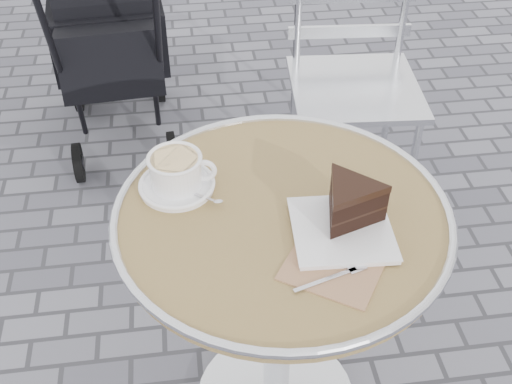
{
  "coord_description": "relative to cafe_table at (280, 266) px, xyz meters",
  "views": [
    {
      "loc": [
        -0.19,
        -0.97,
        1.64
      ],
      "look_at": [
        -0.05,
        0.02,
        0.78
      ],
      "focal_mm": 45.0,
      "sensor_mm": 36.0,
      "label": 1
    }
  ],
  "objects": [
    {
      "name": "cake_plate_set",
      "position": [
        0.12,
        -0.06,
        0.21
      ],
      "size": [
        0.26,
        0.32,
        0.11
      ],
      "rotation": [
        0.0,
        0.0,
        -0.05
      ],
      "color": "#A4755A",
      "rests_on": "cafe_table"
    },
    {
      "name": "baby_stroller",
      "position": [
        -0.45,
        1.42,
        -0.16
      ],
      "size": [
        0.46,
        0.9,
        0.91
      ],
      "rotation": [
        0.0,
        0.0,
        0.08
      ],
      "color": "black",
      "rests_on": "ground"
    },
    {
      "name": "cappuccino_set",
      "position": [
        -0.21,
        0.11,
        0.2
      ],
      "size": [
        0.17,
        0.16,
        0.08
      ],
      "rotation": [
        0.0,
        0.0,
        -0.1
      ],
      "color": "white",
      "rests_on": "cafe_table"
    },
    {
      "name": "bistro_chair",
      "position": [
        0.4,
        0.93,
        0.02
      ],
      "size": [
        0.46,
        0.46,
        0.95
      ],
      "rotation": [
        0.0,
        0.0,
        -0.08
      ],
      "color": "silver",
      "rests_on": "ground"
    },
    {
      "name": "cafe_table",
      "position": [
        0.0,
        0.0,
        0.0
      ],
      "size": [
        0.72,
        0.72,
        0.74
      ],
      "color": "silver",
      "rests_on": "ground"
    }
  ]
}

